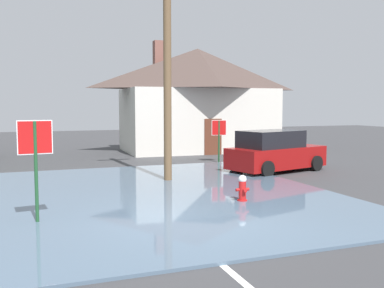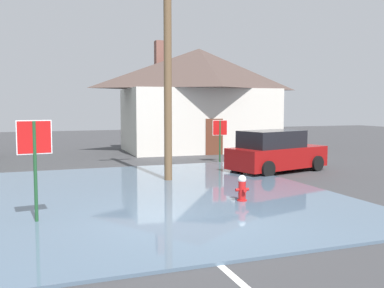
# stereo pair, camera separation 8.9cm
# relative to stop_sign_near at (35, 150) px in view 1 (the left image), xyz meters

# --- Properties ---
(ground_plane) EXTENTS (80.00, 80.00, 0.10)m
(ground_plane) POSITION_rel_stop_sign_near_xyz_m (3.20, -1.21, -1.77)
(ground_plane) COLOR #38383A
(flood_puddle) EXTENTS (11.66, 12.29, 0.07)m
(flood_puddle) POSITION_rel_stop_sign_near_xyz_m (2.83, 2.22, -1.69)
(flood_puddle) COLOR #4C6075
(flood_puddle) RESTS_ON ground
(lane_stop_bar) EXTENTS (3.42, 0.39, 0.01)m
(lane_stop_bar) POSITION_rel_stop_sign_near_xyz_m (3.46, -3.36, -1.72)
(lane_stop_bar) COLOR silver
(lane_stop_bar) RESTS_ON ground
(stop_sign_near) EXTENTS (0.77, 0.12, 2.40)m
(stop_sign_near) POSITION_rel_stop_sign_near_xyz_m (0.00, 0.00, 0.00)
(stop_sign_near) COLOR #1E4C28
(stop_sign_near) RESTS_ON ground
(fire_hydrant) EXTENTS (0.40, 0.34, 0.79)m
(fire_hydrant) POSITION_rel_stop_sign_near_xyz_m (5.45, 0.33, -1.34)
(fire_hydrant) COLOR red
(fire_hydrant) RESTS_ON ground
(utility_pole) EXTENTS (1.60, 0.28, 9.96)m
(utility_pole) POSITION_rel_stop_sign_near_xyz_m (4.57, 4.41, 3.44)
(utility_pole) COLOR brown
(utility_pole) RESTS_ON ground
(stop_sign_far) EXTENTS (0.72, 0.12, 2.04)m
(stop_sign_far) POSITION_rel_stop_sign_near_xyz_m (8.49, 8.66, -0.28)
(stop_sign_far) COLOR #1E4C28
(stop_sign_far) RESTS_ON ground
(house) EXTENTS (9.58, 5.90, 6.60)m
(house) POSITION_rel_stop_sign_near_xyz_m (9.66, 14.41, 1.46)
(house) COLOR beige
(house) RESTS_ON ground
(parked_car) EXTENTS (4.58, 2.85, 1.71)m
(parked_car) POSITION_rel_stop_sign_near_xyz_m (9.45, 5.18, -0.91)
(parked_car) COLOR maroon
(parked_car) RESTS_ON ground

